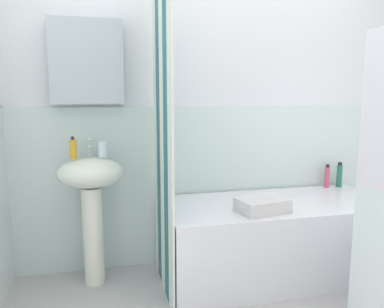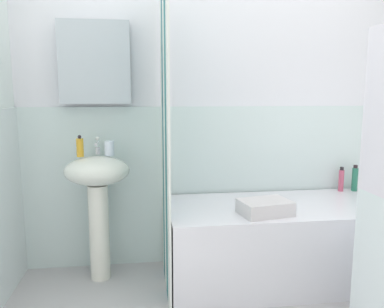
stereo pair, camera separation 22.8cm
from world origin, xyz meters
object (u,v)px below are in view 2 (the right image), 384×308
object	(u,v)px
body_wash_bottle	(355,179)
lotion_bottle	(341,180)
bathtub	(282,241)
towel_folded	(265,207)
toothbrush_cup	(109,148)
soap_dispenser	(80,147)
sink	(98,190)

from	to	relation	value
body_wash_bottle	lotion_bottle	xyz separation A→B (m)	(-0.11, 0.01, -0.01)
bathtub	towel_folded	xyz separation A→B (m)	(-0.19, -0.19, 0.31)
toothbrush_cup	lotion_bottle	size ratio (longest dim) A/B	0.53
body_wash_bottle	towel_folded	bearing A→B (deg)	-151.74
lotion_bottle	towel_folded	bearing A→B (deg)	-148.16
soap_dispenser	lotion_bottle	bearing A→B (deg)	3.64
bathtub	lotion_bottle	world-z (taller)	lotion_bottle
toothbrush_cup	lotion_bottle	distance (m)	1.79
lotion_bottle	bathtub	bearing A→B (deg)	-153.29
towel_folded	bathtub	bearing A→B (deg)	44.27
lotion_bottle	toothbrush_cup	bearing A→B (deg)	-176.82
toothbrush_cup	lotion_bottle	world-z (taller)	toothbrush_cup
toothbrush_cup	towel_folded	distance (m)	1.11
bathtub	lotion_bottle	size ratio (longest dim) A/B	8.29
sink	towel_folded	size ratio (longest dim) A/B	2.81
toothbrush_cup	body_wash_bottle	xyz separation A→B (m)	(1.87, 0.09, -0.29)
soap_dispenser	lotion_bottle	size ratio (longest dim) A/B	0.77
sink	toothbrush_cup	size ratio (longest dim) A/B	8.54
toothbrush_cup	bathtub	world-z (taller)	toothbrush_cup
body_wash_bottle	lotion_bottle	world-z (taller)	body_wash_bottle
soap_dispenser	toothbrush_cup	world-z (taller)	soap_dispenser
soap_dispenser	towel_folded	xyz separation A→B (m)	(1.18, -0.36, -0.36)
sink	lotion_bottle	bearing A→B (deg)	3.78
toothbrush_cup	sink	bearing A→B (deg)	-164.27
toothbrush_cup	body_wash_bottle	bearing A→B (deg)	2.80
sink	lotion_bottle	xyz separation A→B (m)	(1.85, 0.12, -0.01)
toothbrush_cup	body_wash_bottle	size ratio (longest dim) A/B	0.50
sink	toothbrush_cup	world-z (taller)	toothbrush_cup
sink	lotion_bottle	distance (m)	1.85
soap_dispenser	bathtub	world-z (taller)	soap_dispenser
sink	bathtub	size ratio (longest dim) A/B	0.55
soap_dispenser	bathtub	xyz separation A→B (m)	(1.37, -0.17, -0.67)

